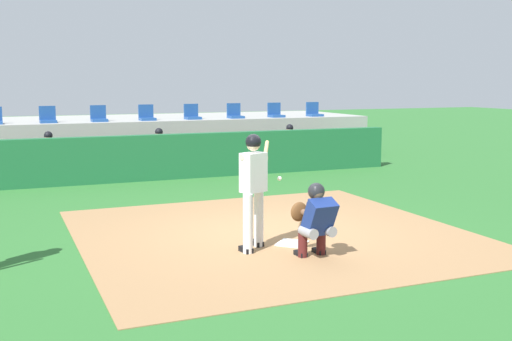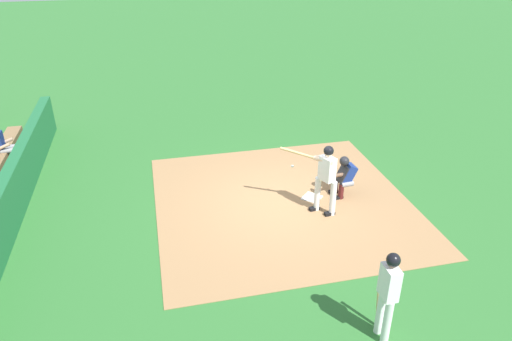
# 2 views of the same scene
# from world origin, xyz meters

# --- Properties ---
(ground_plane) EXTENTS (80.00, 80.00, 0.00)m
(ground_plane) POSITION_xyz_m (0.00, 0.00, 0.00)
(ground_plane) COLOR #2D6B2D
(dirt_infield) EXTENTS (6.40, 6.40, 0.01)m
(dirt_infield) POSITION_xyz_m (0.00, 0.00, 0.01)
(dirt_infield) COLOR #9E754C
(dirt_infield) RESTS_ON ground
(home_plate) EXTENTS (0.62, 0.62, 0.02)m
(home_plate) POSITION_xyz_m (0.00, -0.80, 0.02)
(home_plate) COLOR white
(home_plate) RESTS_ON dirt_infield
(batter_at_plate) EXTENTS (0.93, 1.22, 1.80)m
(batter_at_plate) POSITION_xyz_m (-0.68, -0.84, 1.04)
(batter_at_plate) COLOR silver
(batter_at_plate) RESTS_ON ground
(catcher_crouched) EXTENTS (0.50, 1.74, 1.13)m
(catcher_crouched) POSITION_xyz_m (-0.02, -1.60, 0.61)
(catcher_crouched) COLOR gray
(catcher_crouched) RESTS_ON ground
(on_deck_batter) EXTENTS (0.58, 0.23, 1.79)m
(on_deck_batter) POSITION_xyz_m (-4.68, -0.43, 1.02)
(on_deck_batter) COLOR silver
(on_deck_batter) RESTS_ON ground
(dugout_wall) EXTENTS (13.00, 0.30, 1.20)m
(dugout_wall) POSITION_xyz_m (0.00, 6.50, 0.60)
(dugout_wall) COLOR #1E6638
(dugout_wall) RESTS_ON ground
(dugout_player_2) EXTENTS (0.49, 0.70, 1.30)m
(dugout_player_2) POSITION_xyz_m (3.94, 7.34, 0.67)
(dugout_player_2) COLOR #939399
(dugout_player_2) RESTS_ON ground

